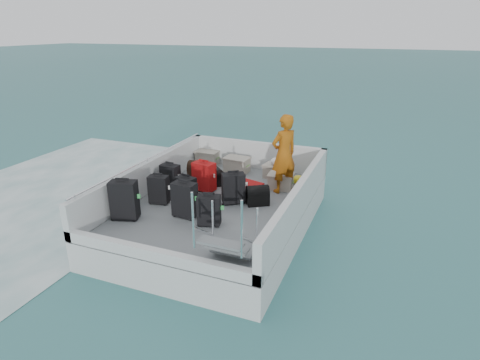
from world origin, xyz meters
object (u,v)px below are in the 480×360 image
object	(u,v)px
suitcase_2	(170,177)
suitcase_5	(204,177)
crate_2	(275,172)
suitcase_6	(209,211)
crate_3	(281,182)
crate_1	(237,165)
suitcase_1	(159,190)
suitcase_8	(244,189)
suitcase_0	(124,200)
crate_0	(208,158)
suitcase_4	(186,191)
suitcase_7	(233,189)
suitcase_3	(185,200)
passenger	(284,154)

from	to	relation	value
suitcase_2	suitcase_5	bearing A→B (deg)	23.82
suitcase_2	crate_2	xyz separation A→B (m)	(1.98, 1.61, -0.14)
suitcase_5	suitcase_6	distance (m)	1.70
suitcase_6	crate_3	bearing A→B (deg)	56.79
suitcase_2	suitcase_5	distance (m)	0.77
suitcase_2	crate_1	xyz separation A→B (m)	(0.95, 1.67, -0.12)
suitcase_1	suitcase_8	world-z (taller)	suitcase_1
suitcase_0	crate_2	distance (m)	3.81
crate_0	crate_3	bearing A→B (deg)	-22.49
suitcase_5	crate_1	world-z (taller)	suitcase_5
suitcase_0	suitcase_4	distance (m)	1.29
suitcase_4	crate_3	world-z (taller)	suitcase_4
suitcase_0	suitcase_5	bearing A→B (deg)	50.14
suitcase_6	crate_3	size ratio (longest dim) A/B	1.10
crate_2	suitcase_4	bearing A→B (deg)	-120.26
suitcase_7	suitcase_8	bearing A→B (deg)	50.06
suitcase_0	suitcase_3	distance (m)	1.14
suitcase_3	crate_1	xyz separation A→B (m)	(-0.03, 2.77, -0.17)
suitcase_6	passenger	bearing A→B (deg)	53.49
suitcase_0	crate_2	bearing A→B (deg)	40.73
suitcase_1	suitcase_6	distance (m)	1.49
suitcase_8	crate_1	xyz separation A→B (m)	(-0.71, 1.35, 0.03)
suitcase_6	crate_2	size ratio (longest dim) A/B	1.14
suitcase_3	suitcase_0	bearing A→B (deg)	-149.12
suitcase_8	crate_0	world-z (taller)	crate_0
suitcase_8	suitcase_5	bearing A→B (deg)	110.92
suitcase_1	crate_2	bearing A→B (deg)	41.89
suitcase_0	crate_3	size ratio (longest dim) A/B	1.45
suitcase_2	suitcase_4	xyz separation A→B (m)	(0.72, -0.56, -0.00)
suitcase_0	crate_1	size ratio (longest dim) A/B	1.31
suitcase_0	crate_2	world-z (taller)	suitcase_0
suitcase_0	suitcase_5	world-z (taller)	suitcase_0
suitcase_5	passenger	xyz separation A→B (m)	(1.66, 0.61, 0.55)
suitcase_7	suitcase_8	xyz separation A→B (m)	(0.06, 0.47, -0.18)
crate_1	crate_2	size ratio (longest dim) A/B	1.14
suitcase_6	passenger	xyz separation A→B (m)	(0.82, 2.09, 0.59)
suitcase_0	passenger	size ratio (longest dim) A/B	0.44
suitcase_4	crate_2	bearing A→B (deg)	71.68
suitcase_2	crate_0	xyz separation A→B (m)	(-0.03, 1.96, -0.13)
suitcase_5	suitcase_6	size ratio (longest dim) A/B	1.13
suitcase_7	crate_2	xyz separation A→B (m)	(0.38, 1.75, -0.17)
suitcase_7	suitcase_8	distance (m)	0.50
suitcase_6	crate_2	distance (m)	2.88
suitcase_2	suitcase_6	xyz separation A→B (m)	(1.57, -1.24, -0.01)
suitcase_5	crate_0	xyz separation A→B (m)	(-0.76, 1.72, -0.16)
suitcase_2	suitcase_7	xyz separation A→B (m)	(1.60, -0.15, 0.03)
suitcase_7	crate_3	world-z (taller)	suitcase_7
suitcase_8	suitcase_4	bearing A→B (deg)	149.04
suitcase_4	suitcase_6	bearing A→B (deg)	-26.42
crate_2	crate_3	world-z (taller)	crate_3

